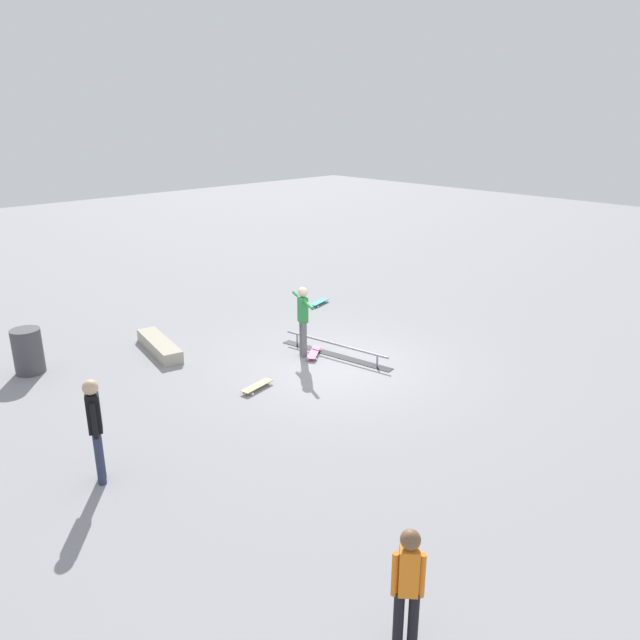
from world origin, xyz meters
name	(u,v)px	position (x,y,z in m)	size (l,w,h in m)	color
ground_plane	(334,366)	(0.00, 0.00, 0.00)	(60.00, 60.00, 0.00)	gray
grind_rail	(335,350)	(0.44, -0.47, 0.13)	(3.02, 0.75, 0.31)	black
skate_ledge	(159,346)	(3.53, 2.37, 0.14)	(2.04, 0.46, 0.28)	#B2A893
skater_main	(303,317)	(0.94, 0.09, 0.97)	(1.26, 0.61, 1.67)	slate
skateboard_main	(314,353)	(0.78, -0.10, 0.07)	(0.63, 0.77, 0.09)	#E05993
bystander_black_shirt	(95,425)	(-0.67, 5.78, 0.97)	(0.38, 0.27, 1.71)	#2D3351
bystander_orange_shirt	(408,585)	(-5.93, 4.88, 0.87)	(0.30, 0.29, 1.54)	black
loose_skateboard_teal	(320,302)	(3.57, -2.96, 0.07)	(0.40, 0.82, 0.09)	teal
loose_skateboard_natural	(257,386)	(0.26, 1.99, 0.07)	(0.37, 0.82, 0.09)	tan
trash_bin	(28,351)	(4.38, 5.05, 0.50)	(0.62, 0.62, 1.00)	#47474C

